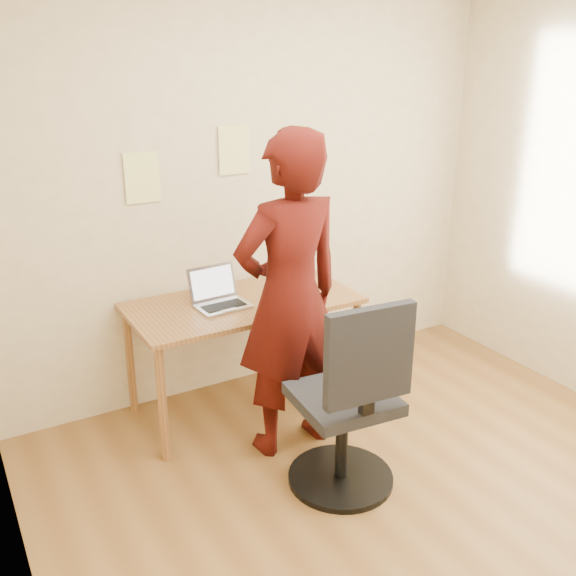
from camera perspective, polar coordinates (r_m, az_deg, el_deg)
room at (r=2.82m, az=13.47°, el=2.52°), size 3.58×3.58×2.78m
desk at (r=3.98m, az=-3.99°, el=-2.31°), size 1.40×0.70×0.74m
laptop at (r=3.89m, az=-6.16°, el=-0.81°), size 0.33×0.29×0.22m
paper_sheet at (r=4.06m, az=0.10°, el=-0.51°), size 0.32×0.37×0.00m
phone at (r=3.92m, az=0.70°, el=-1.20°), size 0.08×0.14×0.01m
wall_note_left at (r=3.91m, az=-12.83°, el=9.55°), size 0.21×0.00×0.30m
wall_note_mid at (r=4.10m, az=-4.79°, el=12.13°), size 0.21×0.00×0.30m
wall_note_right at (r=4.30m, az=0.52°, el=12.60°), size 0.18×0.00×0.24m
office_chair at (r=3.33m, az=5.51°, el=-10.84°), size 0.57×0.57×1.09m
person at (r=3.50m, az=0.15°, el=-0.88°), size 0.69×0.47×1.84m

